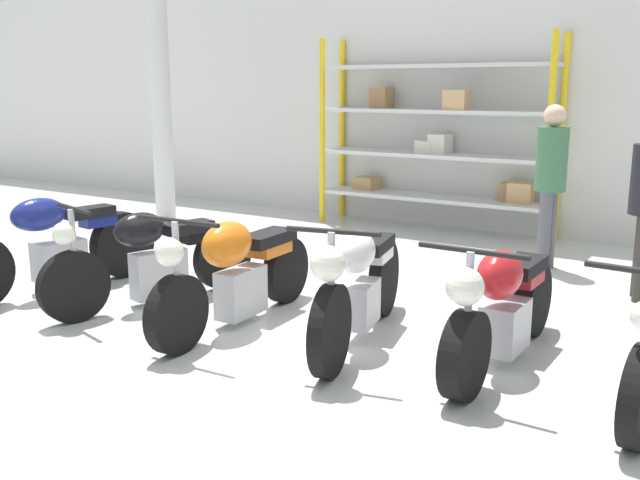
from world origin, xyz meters
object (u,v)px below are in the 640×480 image
motorcycle_orange (236,271)px  motorcycle_white (359,283)px  person_near_rack (551,173)px  shelving_rack (436,137)px  motorcycle_blue (52,246)px  motorcycle_red (502,306)px  motorcycle_black (152,258)px

motorcycle_orange → motorcycle_white: motorcycle_white is taller
motorcycle_white → person_near_rack: bearing=156.6°
shelving_rack → motorcycle_orange: 4.63m
motorcycle_blue → motorcycle_white: (3.13, 0.35, 0.03)m
motorcycle_red → person_near_rack: 2.98m
shelving_rack → motorcycle_black: bearing=-99.5°
motorcycle_white → person_near_rack: person_near_rack is taller
motorcycle_white → person_near_rack: (0.58, 3.05, 0.56)m
motorcycle_blue → motorcycle_orange: bearing=103.9°
motorcycle_orange → person_near_rack: bearing=150.7°
motorcycle_orange → motorcycle_red: size_ratio=1.04×
shelving_rack → motorcycle_white: shelving_rack is taller
shelving_rack → motorcycle_blue: (-1.83, -4.74, -0.81)m
motorcycle_blue → shelving_rack: bearing=167.7°
motorcycle_blue → motorcycle_black: (1.07, 0.24, -0.02)m
motorcycle_red → person_near_rack: (-0.47, 2.88, 0.60)m
shelving_rack → motorcycle_orange: size_ratio=1.57×
motorcycle_black → motorcycle_red: bearing=110.3°
shelving_rack → motorcycle_black: size_ratio=1.59×
shelving_rack → motorcycle_red: bearing=-60.9°
motorcycle_black → person_near_rack: person_near_rack is taller
motorcycle_black → motorcycle_orange: (1.00, -0.05, 0.03)m
motorcycle_blue → motorcycle_white: 3.15m
motorcycle_orange → motorcycle_red: motorcycle_orange is taller
motorcycle_red → person_near_rack: bearing=-170.2°
shelving_rack → motorcycle_white: (1.30, -4.39, -0.78)m
motorcycle_black → motorcycle_white: (2.05, 0.12, 0.05)m
shelving_rack → motorcycle_orange: bearing=-86.9°
motorcycle_black → motorcycle_white: size_ratio=1.01×
motorcycle_black → person_near_rack: bearing=155.3°
motorcycle_black → motorcycle_red: size_ratio=1.03×
motorcycle_orange → motorcycle_red: bearing=96.6°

